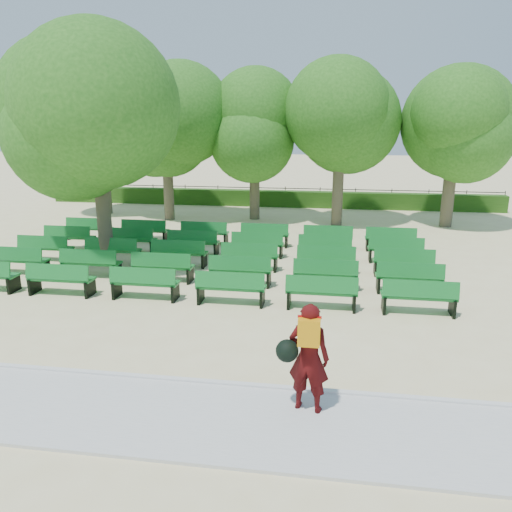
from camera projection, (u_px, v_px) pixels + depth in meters
The scene contains 9 objects.
ground at pixel (208, 280), 15.51m from camera, with size 120.00×120.00×0.00m, color beige.
paving at pixel (102, 411), 8.44m from camera, with size 30.00×2.20×0.06m, color beige.
curb at pixel (129, 377), 9.53m from camera, with size 30.00×0.12×0.10m, color silver.
hedge at pixel (267, 198), 28.74m from camera, with size 26.00×0.70×0.90m, color #265014.
fence at pixel (268, 205), 29.24m from camera, with size 26.00×0.10×1.02m, color black, non-canonical shape.
tree_line at pixel (257, 219), 25.04m from camera, with size 21.80×6.80×7.04m, color #2F6D1D, non-canonical shape.
bench_array at pixel (215, 265), 16.75m from camera, with size 1.89×0.69×1.17m.
tree_among at pixel (96, 120), 16.03m from camera, with size 5.37×5.37×7.25m.
person at pixel (307, 356), 8.19m from camera, with size 0.93×0.59×1.89m.
Camera 1 is at (3.72, -14.37, 4.78)m, focal length 35.00 mm.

